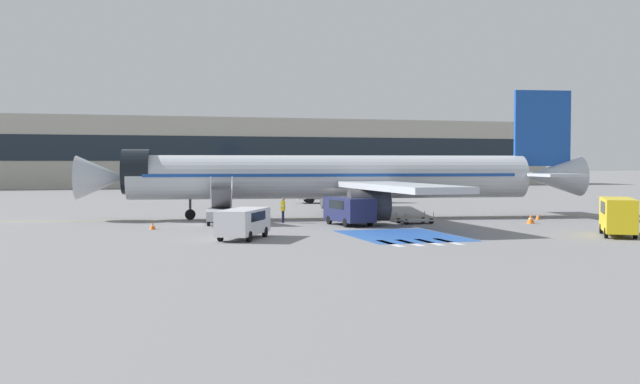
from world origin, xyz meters
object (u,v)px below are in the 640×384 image
traffic_cone_0 (538,216)px  ground_crew_0 (353,210)px  airliner (340,178)px  terminal_building (227,153)px  service_van_1 (243,221)px  ground_crew_1 (283,208)px  traffic_cone_2 (531,219)px  baggage_cart (415,220)px  traffic_cone_1 (153,226)px  service_van_0 (618,214)px  fuel_tanker (341,187)px  service_van_2 (349,209)px  boarding_stairs_forward (221,211)px

traffic_cone_0 → ground_crew_0: bearing=171.4°
airliner → terminal_building: (4.24, 85.75, 3.18)m
airliner → service_van_1: bearing=151.7°
ground_crew_1 → traffic_cone_2: ground_crew_1 is taller
baggage_cart → traffic_cone_1: (-19.18, 0.53, -0.01)m
service_van_0 → terminal_building: 105.26m
fuel_tanker → terminal_building: terminal_building is taller
airliner → service_van_0: (12.02, -19.09, -1.95)m
ground_crew_0 → ground_crew_1: bearing=140.8°
service_van_2 → traffic_cone_2: (13.61, -2.24, -0.88)m
boarding_stairs_forward → baggage_cart: 14.49m
boarding_stairs_forward → ground_crew_0: 10.21m
service_van_0 → baggage_cart: service_van_0 is taller
baggage_cart → ground_crew_0: bearing=43.0°
fuel_tanker → traffic_cone_2: (4.88, -31.34, -1.43)m
service_van_2 → traffic_cone_0: 16.49m
traffic_cone_0 → terminal_building: 92.23m
service_van_1 → traffic_cone_0: 27.08m
airliner → boarding_stairs_forward: 10.89m
ground_crew_0 → ground_crew_1: size_ratio=0.85×
ground_crew_0 → terminal_building: 89.41m
airliner → service_van_1: size_ratio=8.04×
baggage_cart → terminal_building: (0.53, 92.54, 6.27)m
baggage_cart → traffic_cone_1: bearing=83.8°
traffic_cone_0 → terminal_building: bearing=96.7°
service_van_1 → baggage_cart: size_ratio=1.92×
boarding_stairs_forward → service_van_2: (8.74, -3.96, 0.28)m
fuel_tanker → ground_crew_0: bearing=172.1°
service_van_2 → traffic_cone_0: service_van_2 is taller
service_van_1 → traffic_cone_2: size_ratio=7.75×
fuel_tanker → service_van_1: fuel_tanker is taller
traffic_cone_2 → ground_crew_1: bearing=161.9°
fuel_tanker → baggage_cart: size_ratio=3.79×
fuel_tanker → traffic_cone_2: fuel_tanker is taller
traffic_cone_2 → terminal_building: bearing=94.8°
ground_crew_1 → traffic_cone_0: ground_crew_1 is taller
boarding_stairs_forward → terminal_building: size_ratio=0.04×
boarding_stairs_forward → terminal_building: bearing=89.0°
service_van_1 → terminal_building: terminal_building is taller
traffic_cone_0 → ground_crew_1: bearing=173.5°
fuel_tanker → traffic_cone_0: fuel_tanker is taller
boarding_stairs_forward → traffic_cone_2: 23.20m
fuel_tanker → terminal_building: size_ratio=0.08×
terminal_building → fuel_tanker: bearing=-87.3°
service_van_0 → terminal_building: (-7.78, 104.84, 5.13)m
service_van_2 → baggage_cart: size_ratio=1.78×
service_van_1 → terminal_building: bearing=-69.3°
airliner → traffic_cone_0: airliner is taller
boarding_stairs_forward → fuel_tanker: boarding_stairs_forward is taller
fuel_tanker → service_van_1: 40.82m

